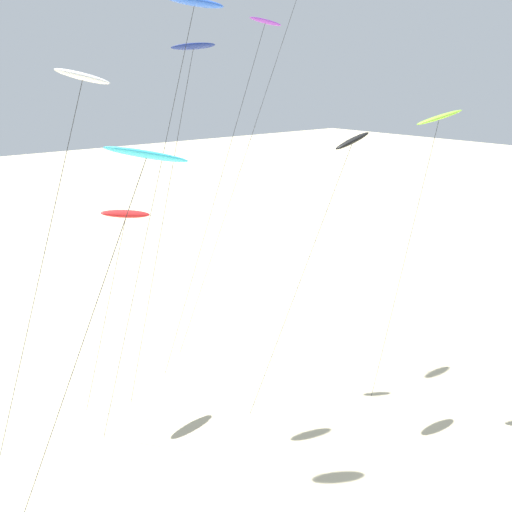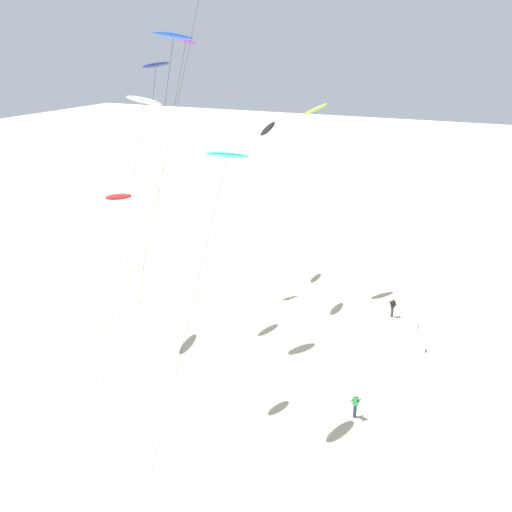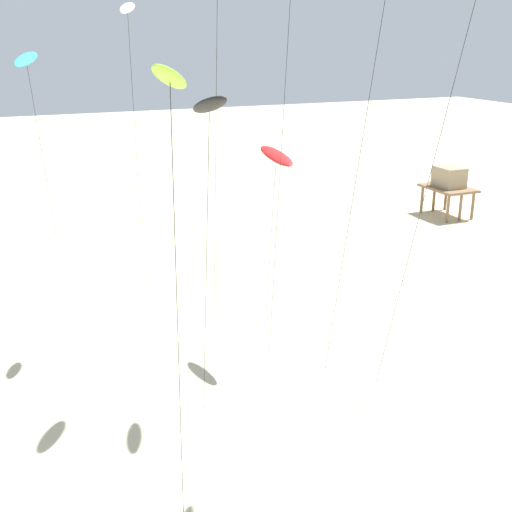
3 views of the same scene
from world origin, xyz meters
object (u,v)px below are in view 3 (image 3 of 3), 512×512
(kite_cyan, at_px, (27,62))
(kite_lime, at_px, (170,84))
(stilt_house, at_px, (449,182))
(kite_red, at_px, (276,157))
(kite_white, at_px, (128,13))
(kite_black, at_px, (209,109))

(kite_cyan, bearing_deg, kite_lime, 5.22)
(kite_cyan, relative_size, stilt_house, 3.25)
(kite_red, xyz_separation_m, stilt_house, (-20.33, 28.00, -7.74))
(kite_white, relative_size, kite_black, 1.21)
(kite_cyan, relative_size, kite_red, 1.41)
(kite_lime, xyz_separation_m, stilt_house, (-34.51, 37.59, -12.60))
(kite_red, xyz_separation_m, kite_black, (9.99, -7.09, 3.73))
(kite_white, xyz_separation_m, kite_red, (4.82, 6.21, -7.03))
(kite_white, bearing_deg, kite_red, 52.16)
(kite_cyan, height_order, kite_white, kite_white)
(kite_cyan, bearing_deg, kite_black, 15.75)
(kite_cyan, xyz_separation_m, kite_white, (0.32, 5.15, 2.35))
(kite_white, relative_size, kite_lime, 1.13)
(kite_lime, distance_m, stilt_house, 52.56)
(kite_lime, relative_size, kite_black, 1.07)
(kite_red, xyz_separation_m, kite_lime, (14.18, -9.59, 4.86))
(kite_cyan, xyz_separation_m, kite_black, (15.14, 4.27, -0.96))
(kite_cyan, distance_m, kite_black, 15.76)
(stilt_house, bearing_deg, kite_black, -49.16)
(kite_red, bearing_deg, kite_cyan, -114.36)
(kite_cyan, relative_size, kite_lime, 0.99)
(kite_cyan, distance_m, kite_lime, 19.40)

